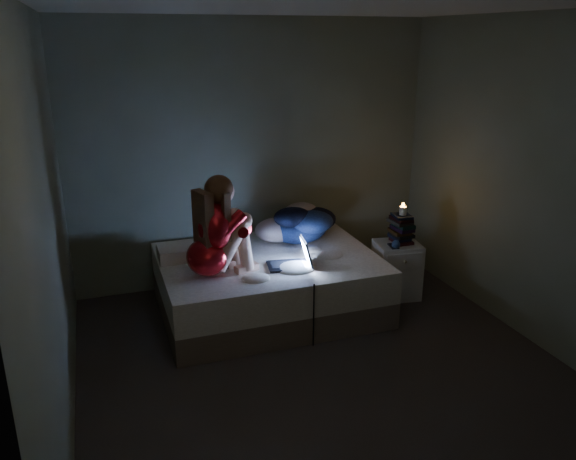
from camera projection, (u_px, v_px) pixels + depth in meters
name	position (u px, v px, depth m)	size (l,w,h in m)	color
floor	(325.00, 371.00, 4.36)	(3.60, 3.80, 0.02)	#2F2926
ceiling	(333.00, 3.00, 3.51)	(3.60, 3.80, 0.02)	silver
wall_back	(253.00, 155.00, 5.64)	(3.60, 0.02, 2.60)	#59634B
wall_front	(519.00, 337.00, 2.23)	(3.60, 0.02, 2.60)	#59634B
wall_left	(47.00, 235.00, 3.38)	(0.02, 3.80, 2.60)	#59634B
wall_right	(540.00, 185.00, 4.50)	(0.02, 3.80, 2.60)	#59634B
bed	(269.00, 284.00, 5.22)	(1.92, 1.44, 0.53)	#B2AA9D
pillow	(181.00, 252.00, 5.08)	(0.40, 0.29, 0.12)	white
woman	(206.00, 229.00, 4.56)	(0.53, 0.34, 0.85)	maroon
laptop	(289.00, 253.00, 4.88)	(0.37, 0.26, 0.26)	black
clothes_pile	(298.00, 222.00, 5.52)	(0.61, 0.49, 0.37)	#131B3F
nightstand	(397.00, 270.00, 5.52)	(0.41, 0.36, 0.54)	silver
book_stack	(402.00, 229.00, 5.43)	(0.19, 0.25, 0.26)	black
candle	(403.00, 212.00, 5.37)	(0.07, 0.07, 0.08)	beige
phone	(395.00, 246.00, 5.34)	(0.07, 0.14, 0.01)	black
blue_orb	(398.00, 245.00, 5.28)	(0.08, 0.08, 0.08)	navy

